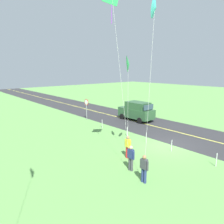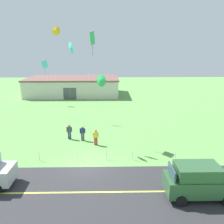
{
  "view_description": "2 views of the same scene",
  "coord_description": "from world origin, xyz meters",
  "px_view_note": "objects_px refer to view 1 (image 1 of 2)",
  "views": [
    {
      "loc": [
        -9.07,
        13.84,
        6.16
      ],
      "look_at": [
        3.51,
        2.8,
        2.65
      ],
      "focal_mm": 33.35,
      "sensor_mm": 36.0,
      "label": 1
    },
    {
      "loc": [
        1.62,
        -17.88,
        9.31
      ],
      "look_at": [
        2.05,
        2.98,
        3.66
      ],
      "focal_mm": 38.03,
      "sensor_mm": 36.0,
      "label": 2
    }
  ],
  "objects_px": {
    "stop_sign": "(86,105)",
    "person_child_watcher": "(131,157)",
    "car_suv_foreground": "(137,111)",
    "person_adult_near": "(128,146)",
    "kite_blue_mid": "(155,8)",
    "person_adult_companion": "(144,168)",
    "kite_red_low": "(128,64)"
  },
  "relations": [
    {
      "from": "stop_sign",
      "to": "person_adult_companion",
      "type": "xyz_separation_m",
      "value": [
        -13.86,
        5.74,
        -0.94
      ]
    },
    {
      "from": "person_child_watcher",
      "to": "person_adult_near",
      "type": "bearing_deg",
      "value": -69.23
    },
    {
      "from": "person_adult_near",
      "to": "person_child_watcher",
      "type": "height_order",
      "value": "same"
    },
    {
      "from": "person_adult_companion",
      "to": "person_child_watcher",
      "type": "bearing_deg",
      "value": -88.18
    },
    {
      "from": "person_adult_near",
      "to": "person_adult_companion",
      "type": "xyz_separation_m",
      "value": [
        -2.84,
        1.63,
        0.0
      ]
    },
    {
      "from": "stop_sign",
      "to": "person_adult_near",
      "type": "height_order",
      "value": "stop_sign"
    },
    {
      "from": "person_child_watcher",
      "to": "kite_blue_mid",
      "type": "xyz_separation_m",
      "value": [
        -0.76,
        -0.79,
        8.39
      ]
    },
    {
      "from": "person_adult_near",
      "to": "stop_sign",
      "type": "bearing_deg",
      "value": -163.78
    },
    {
      "from": "stop_sign",
      "to": "person_adult_near",
      "type": "bearing_deg",
      "value": 159.55
    },
    {
      "from": "person_adult_near",
      "to": "person_adult_companion",
      "type": "distance_m",
      "value": 3.28
    },
    {
      "from": "kite_blue_mid",
      "to": "kite_red_low",
      "type": "bearing_deg",
      "value": -18.04
    },
    {
      "from": "car_suv_foreground",
      "to": "kite_red_low",
      "type": "height_order",
      "value": "kite_red_low"
    },
    {
      "from": "person_adult_near",
      "to": "kite_red_low",
      "type": "bearing_deg",
      "value": 175.57
    },
    {
      "from": "stop_sign",
      "to": "person_adult_companion",
      "type": "bearing_deg",
      "value": 157.5
    },
    {
      "from": "stop_sign",
      "to": "person_child_watcher",
      "type": "height_order",
      "value": "stop_sign"
    },
    {
      "from": "kite_red_low",
      "to": "kite_blue_mid",
      "type": "bearing_deg",
      "value": 161.96
    },
    {
      "from": "stop_sign",
      "to": "kite_red_low",
      "type": "distance_m",
      "value": 11.99
    },
    {
      "from": "car_suv_foreground",
      "to": "kite_blue_mid",
      "type": "xyz_separation_m",
      "value": [
        -9.15,
        9.0,
        8.1
      ]
    },
    {
      "from": "person_child_watcher",
      "to": "car_suv_foreground",
      "type": "bearing_deg",
      "value": -78.7
    },
    {
      "from": "person_adult_companion",
      "to": "kite_blue_mid",
      "type": "height_order",
      "value": "kite_blue_mid"
    },
    {
      "from": "person_adult_companion",
      "to": "kite_red_low",
      "type": "xyz_separation_m",
      "value": [
        3.41,
        -2.13,
        5.58
      ]
    },
    {
      "from": "kite_blue_mid",
      "to": "person_adult_companion",
      "type": "bearing_deg",
      "value": 118.31
    },
    {
      "from": "kite_blue_mid",
      "to": "stop_sign",
      "type": "bearing_deg",
      "value": -18.85
    },
    {
      "from": "stop_sign",
      "to": "person_child_watcher",
      "type": "relative_size",
      "value": 1.6
    },
    {
      "from": "car_suv_foreground",
      "to": "kite_red_low",
      "type": "xyz_separation_m",
      "value": [
        -6.4,
        8.11,
        5.29
      ]
    },
    {
      "from": "stop_sign",
      "to": "person_adult_companion",
      "type": "distance_m",
      "value": 15.03
    },
    {
      "from": "car_suv_foreground",
      "to": "stop_sign",
      "type": "relative_size",
      "value": 1.72
    },
    {
      "from": "stop_sign",
      "to": "kite_red_low",
      "type": "xyz_separation_m",
      "value": [
        -10.45,
        3.61,
        4.64
      ]
    },
    {
      "from": "stop_sign",
      "to": "person_adult_near",
      "type": "xyz_separation_m",
      "value": [
        -11.02,
        4.11,
        -0.94
      ]
    },
    {
      "from": "person_adult_near",
      "to": "person_adult_companion",
      "type": "bearing_deg",
      "value": 6.77
    },
    {
      "from": "stop_sign",
      "to": "kite_red_low",
      "type": "relative_size",
      "value": 0.36
    },
    {
      "from": "person_child_watcher",
      "to": "stop_sign",
      "type": "bearing_deg",
      "value": -52.34
    }
  ]
}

